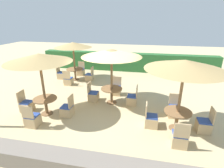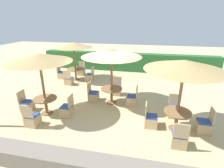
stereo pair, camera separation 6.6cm
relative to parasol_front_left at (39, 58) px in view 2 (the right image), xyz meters
name	(u,v)px [view 2 (the right image)]	position (x,y,z in m)	size (l,w,h in m)	color
ground_plane	(109,107)	(2.47, 1.10, -2.39)	(40.00, 40.00, 0.00)	#C6B284
hedge_row	(127,62)	(2.47, 7.15, -1.72)	(13.00, 0.70, 1.35)	#28602D
stone_border	(78,164)	(2.47, -2.57, -2.14)	(10.00, 0.56, 0.50)	slate
parasol_front_left	(39,58)	(0.00, 0.00, 0.00)	(2.50, 2.50, 2.57)	olive
round_table_front_left	(46,102)	(0.00, 0.00, -1.85)	(0.95, 0.95, 0.71)	olive
patio_chair_front_left_south	(32,119)	(-0.03, -0.91, -2.13)	(0.46, 0.46, 0.93)	tan
patio_chair_front_left_west	(27,105)	(-0.97, 0.04, -2.13)	(0.46, 0.46, 0.93)	tan
patio_chair_front_left_east	(67,110)	(0.94, 0.02, -2.13)	(0.46, 0.46, 0.93)	tan
parasol_back_left	(73,45)	(-0.52, 4.37, -0.14)	(2.33, 2.33, 2.42)	olive
round_table_back_left	(75,71)	(-0.52, 4.37, -1.81)	(1.08, 1.08, 0.73)	olive
patio_chair_back_left_west	(62,75)	(-1.53, 4.38, -2.13)	(0.46, 0.46, 0.93)	tan
patio_chair_back_left_east	(90,77)	(0.46, 4.37, -2.13)	(0.46, 0.46, 0.93)	tan
patio_chair_back_left_north	(81,71)	(-0.52, 5.35, -2.13)	(0.46, 0.46, 0.93)	tan
patio_chair_back_left_south	(69,81)	(-0.56, 3.38, -2.13)	(0.46, 0.46, 0.93)	tan
parasol_front_right	(185,65)	(5.20, -0.04, 0.01)	(2.60, 2.60, 2.57)	olive
round_table_front_right	(177,116)	(5.20, -0.04, -1.85)	(0.96, 0.96, 0.72)	olive
patio_chair_front_right_south	(178,139)	(5.17, -0.98, -2.13)	(0.46, 0.46, 0.93)	tan
patio_chair_front_right_north	(174,111)	(5.24, 0.86, -2.13)	(0.46, 0.46, 0.93)	tan
patio_chair_front_right_east	(204,126)	(6.15, -0.02, -2.13)	(0.46, 0.46, 0.93)	tan
patio_chair_front_right_west	(150,120)	(4.30, -0.06, -2.13)	(0.46, 0.46, 0.93)	tan
parasol_center	(112,53)	(2.48, 1.56, -0.01)	(2.65, 2.65, 2.56)	olive
round_table_center	(112,92)	(2.48, 1.56, -1.83)	(0.99, 0.99, 0.74)	olive
patio_chair_center_east	(132,99)	(3.46, 1.57, -2.13)	(0.46, 0.46, 0.93)	tan
patio_chair_center_north	(116,90)	(2.53, 2.56, -2.13)	(0.46, 0.46, 0.93)	tan
patio_chair_center_west	(93,96)	(1.55, 1.60, -2.13)	(0.46, 0.46, 0.93)	tan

